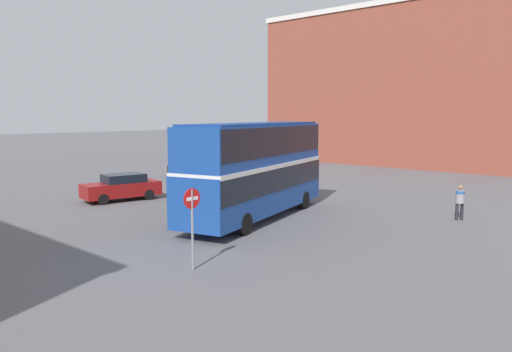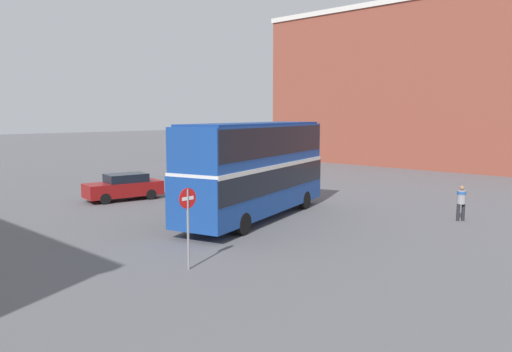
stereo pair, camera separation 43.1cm
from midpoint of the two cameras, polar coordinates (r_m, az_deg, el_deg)
The scene contains 8 objects.
ground_plane at distance 25.68m, azimuth 1.32°, elevation -4.39°, with size 240.00×240.00×0.00m, color #5B5B60.
building_row_right at distance 53.24m, azimuth 20.20°, elevation 9.69°, with size 10.08×34.89×15.90m.
double_decker_bus at distance 24.23m, azimuth 0.51°, elevation 1.33°, with size 11.14×5.22×4.69m.
pedestrian_foreground at distance 25.95m, azimuth 22.85°, elevation -2.47°, with size 0.59×0.59×1.71m.
parked_car_kerb_near at distance 30.77m, azimuth -14.46°, elevation -1.20°, with size 4.74×2.57×1.58m.
parked_car_kerb_far at distance 34.83m, azimuth -0.58°, elevation -0.05°, with size 4.47×2.39×1.58m.
parked_car_side_street at distance 41.35m, azimuth -6.61°, elevation 1.02°, with size 4.08×2.04×1.58m.
no_entry_sign at distance 16.41m, azimuth -7.05°, elevation -4.39°, with size 0.68×0.08×2.72m.
Camera 2 is at (-18.59, -16.97, 5.07)m, focal length 35.00 mm.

